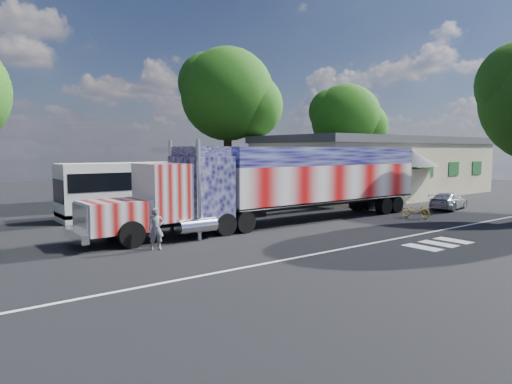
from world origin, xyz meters
TOP-DOWN VIEW (x-y plane):
  - ground at (0.00, 0.00)m, footprint 100.00×100.00m
  - lane_markings at (1.71, -3.77)m, footprint 30.00×2.67m
  - semi_truck at (2.68, 3.52)m, footprint 21.18×3.34m
  - coach_bus at (-2.01, 11.00)m, footprint 11.28×2.63m
  - hall_building at (19.92, 10.86)m, footprint 22.40×12.80m
  - parked_car at (15.15, 1.24)m, footprint 4.24×2.45m
  - woman at (-6.22, 1.50)m, footprint 0.71×0.56m
  - bicycle at (9.87, 0.27)m, footprint 0.99×1.82m
  - tree_far_ne at (25.39, 19.60)m, footprint 8.23×7.83m
  - tree_ne_a at (8.41, 18.06)m, footprint 8.48×8.08m

SIDE VIEW (x-z plane):
  - ground at x=0.00m, z-range 0.00..0.00m
  - lane_markings at x=1.71m, z-range 0.00..0.01m
  - bicycle at x=9.87m, z-range 0.00..0.90m
  - parked_car at x=15.15m, z-range 0.00..1.16m
  - woman at x=-6.22m, z-range 0.00..1.71m
  - coach_bus at x=-2.01m, z-range 0.06..3.34m
  - semi_truck at x=2.68m, z-range 0.07..4.58m
  - hall_building at x=19.92m, z-range 0.02..5.22m
  - tree_far_ne at x=25.39m, z-range 1.75..13.18m
  - tree_ne_a at x=8.41m, z-range 2.36..15.28m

